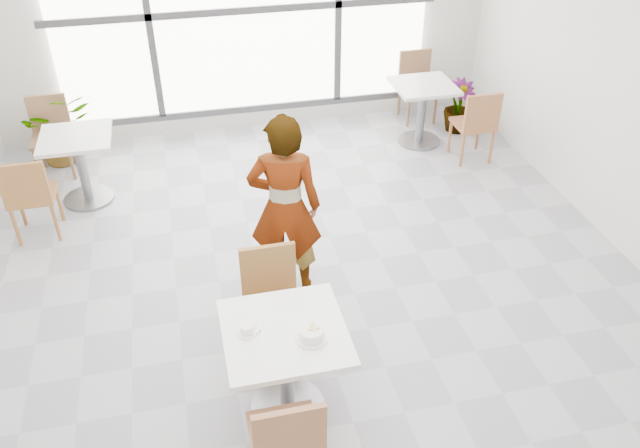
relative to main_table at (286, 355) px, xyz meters
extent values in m
plane|color=#9E9EA5|center=(0.42, 1.08, -0.52)|extent=(7.00, 7.00, 0.00)
plane|color=silver|center=(0.42, 4.58, 0.98)|extent=(6.00, 0.00, 6.00)
cube|color=white|center=(0.42, 4.52, 0.98)|extent=(4.40, 0.04, 2.40)
cube|color=#3F3F42|center=(0.42, 4.49, 0.98)|extent=(4.60, 0.05, 0.08)
cube|color=#3F3F42|center=(-0.68, 4.49, 0.98)|extent=(0.08, 0.05, 2.40)
cube|color=#3F3F42|center=(1.52, 4.49, 0.98)|extent=(0.08, 0.05, 2.40)
cube|color=#3F3F42|center=(0.42, 4.49, -0.24)|extent=(4.60, 0.05, 0.08)
cube|color=white|center=(0.00, 0.00, 0.21)|extent=(0.80, 0.80, 0.04)
cylinder|color=gray|center=(0.00, 0.00, -0.17)|extent=(0.10, 0.10, 0.71)
cylinder|color=gray|center=(0.00, 0.00, -0.51)|extent=(0.52, 0.52, 0.03)
cube|color=#9F6642|center=(-0.11, -0.55, -0.09)|extent=(0.42, 0.42, 0.04)
cube|color=#9F6642|center=(-0.11, -0.74, 0.14)|extent=(0.42, 0.04, 0.42)
cylinder|color=#9F6642|center=(0.07, -0.37, -0.32)|extent=(0.04, 0.04, 0.41)
cylinder|color=#9F6642|center=(-0.29, -0.37, -0.32)|extent=(0.04, 0.04, 0.41)
cube|color=olive|center=(0.02, 0.58, -0.09)|extent=(0.42, 0.42, 0.04)
cube|color=olive|center=(0.02, 0.77, 0.14)|extent=(0.42, 0.04, 0.42)
cylinder|color=olive|center=(-0.16, 0.40, -0.32)|extent=(0.04, 0.04, 0.41)
cylinder|color=olive|center=(-0.16, 0.76, -0.32)|extent=(0.04, 0.04, 0.41)
cylinder|color=olive|center=(0.20, 0.40, -0.32)|extent=(0.04, 0.04, 0.41)
cylinder|color=olive|center=(0.20, 0.76, -0.32)|extent=(0.04, 0.04, 0.41)
cylinder|color=white|center=(0.16, -0.11, 0.23)|extent=(0.21, 0.21, 0.01)
cylinder|color=white|center=(0.16, -0.11, 0.27)|extent=(0.16, 0.16, 0.07)
torus|color=white|center=(0.16, -0.11, 0.31)|extent=(0.16, 0.16, 0.01)
cylinder|color=#DDB58C|center=(0.16, -0.11, 0.27)|extent=(0.14, 0.14, 0.05)
cylinder|color=beige|center=(0.15, -0.11, 0.31)|extent=(0.03, 0.03, 0.01)
cylinder|color=#F1E59B|center=(0.18, -0.13, 0.31)|extent=(0.03, 0.03, 0.02)
cylinder|color=beige|center=(0.15, -0.11, 0.31)|extent=(0.03, 0.03, 0.01)
cylinder|color=beige|center=(0.15, -0.06, 0.30)|extent=(0.03, 0.03, 0.02)
cylinder|color=beige|center=(0.14, -0.11, 0.31)|extent=(0.03, 0.03, 0.02)
cylinder|color=beige|center=(0.17, -0.07, 0.31)|extent=(0.03, 0.03, 0.02)
cylinder|color=beige|center=(0.20, -0.11, 0.31)|extent=(0.03, 0.03, 0.02)
cylinder|color=beige|center=(0.16, -0.11, 0.31)|extent=(0.03, 0.03, 0.01)
cylinder|color=#F6E99F|center=(0.12, -0.15, 0.30)|extent=(0.03, 0.03, 0.02)
cylinder|color=beige|center=(0.19, -0.12, 0.31)|extent=(0.03, 0.03, 0.01)
cylinder|color=#EFE69A|center=(0.15, -0.11, 0.31)|extent=(0.03, 0.03, 0.02)
cylinder|color=beige|center=(0.17, -0.08, 0.31)|extent=(0.03, 0.03, 0.01)
cylinder|color=white|center=(-0.24, 0.03, 0.23)|extent=(0.13, 0.13, 0.01)
cylinder|color=white|center=(-0.24, 0.03, 0.27)|extent=(0.08, 0.08, 0.06)
torus|color=white|center=(-0.20, 0.03, 0.27)|extent=(0.05, 0.01, 0.05)
cylinder|color=black|center=(-0.24, 0.03, 0.29)|extent=(0.07, 0.07, 0.00)
cube|color=silver|center=(-0.19, 0.01, 0.24)|extent=(0.09, 0.05, 0.00)
sphere|color=silver|center=(-0.15, 0.03, 0.24)|extent=(0.02, 0.02, 0.02)
imported|color=black|center=(0.26, 1.33, 0.30)|extent=(0.68, 0.52, 1.64)
cube|color=silver|center=(-1.53, 3.21, 0.21)|extent=(0.70, 0.70, 0.04)
cylinder|color=slate|center=(-1.53, 3.21, -0.17)|extent=(0.10, 0.10, 0.71)
cylinder|color=slate|center=(-1.53, 3.21, -0.51)|extent=(0.52, 0.52, 0.03)
cube|color=silver|center=(2.35, 3.66, 0.21)|extent=(0.70, 0.70, 0.04)
cylinder|color=slate|center=(2.35, 3.66, -0.17)|extent=(0.10, 0.10, 0.71)
cylinder|color=slate|center=(2.35, 3.66, -0.51)|extent=(0.52, 0.52, 0.03)
cube|color=#9C6433|center=(-1.94, 2.68, -0.09)|extent=(0.42, 0.42, 0.04)
cube|color=#9C6433|center=(-1.94, 2.49, 0.14)|extent=(0.42, 0.04, 0.42)
cylinder|color=#9C6433|center=(-1.76, 2.86, -0.32)|extent=(0.04, 0.04, 0.41)
cylinder|color=#9C6433|center=(-1.76, 2.50, -0.32)|extent=(0.04, 0.04, 0.41)
cylinder|color=#9C6433|center=(-2.12, 2.86, -0.32)|extent=(0.04, 0.04, 0.41)
cylinder|color=#9C6433|center=(-2.12, 2.50, -0.32)|extent=(0.04, 0.04, 0.41)
cube|color=#896143|center=(-1.89, 3.87, -0.09)|extent=(0.42, 0.42, 0.04)
cube|color=#896143|center=(-1.89, 4.06, 0.14)|extent=(0.42, 0.04, 0.42)
cylinder|color=#896143|center=(-2.07, 3.69, -0.32)|extent=(0.04, 0.04, 0.41)
cylinder|color=#896143|center=(-2.07, 4.05, -0.32)|extent=(0.04, 0.04, 0.41)
cylinder|color=#896143|center=(-1.71, 3.69, -0.32)|extent=(0.04, 0.04, 0.41)
cylinder|color=#896143|center=(-1.71, 4.05, -0.32)|extent=(0.04, 0.04, 0.41)
cube|color=#9E613A|center=(2.78, 3.15, -0.09)|extent=(0.42, 0.42, 0.04)
cube|color=#9E613A|center=(2.78, 2.96, 0.14)|extent=(0.42, 0.04, 0.42)
cylinder|color=#9E613A|center=(2.96, 3.33, -0.32)|extent=(0.04, 0.04, 0.41)
cylinder|color=#9E613A|center=(2.96, 2.97, -0.32)|extent=(0.04, 0.04, 0.41)
cylinder|color=#9E613A|center=(2.60, 3.33, -0.32)|extent=(0.04, 0.04, 0.41)
cylinder|color=#9E613A|center=(2.60, 2.97, -0.32)|extent=(0.04, 0.04, 0.41)
cube|color=#865F40|center=(2.54, 4.28, -0.09)|extent=(0.42, 0.42, 0.04)
cube|color=#865F40|center=(2.54, 4.47, 0.14)|extent=(0.42, 0.04, 0.42)
cylinder|color=#865F40|center=(2.36, 4.10, -0.32)|extent=(0.04, 0.04, 0.41)
cylinder|color=#865F40|center=(2.36, 4.46, -0.32)|extent=(0.04, 0.04, 0.41)
cylinder|color=#865F40|center=(2.72, 4.10, -0.32)|extent=(0.04, 0.04, 0.41)
cylinder|color=#865F40|center=(2.72, 4.46, -0.32)|extent=(0.04, 0.04, 0.41)
imported|color=#3E7D3D|center=(-1.85, 4.18, -0.10)|extent=(0.92, 0.86, 0.84)
imported|color=#537642|center=(2.93, 3.86, -0.19)|extent=(0.38, 0.38, 0.66)
camera|label=1|loc=(-0.48, -3.02, 3.16)|focal=36.31mm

